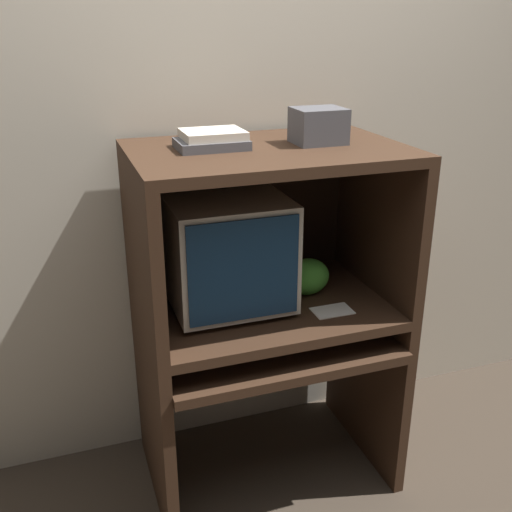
{
  "coord_description": "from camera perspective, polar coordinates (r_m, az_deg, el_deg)",
  "views": [
    {
      "loc": [
        -0.68,
        -1.53,
        1.71
      ],
      "look_at": [
        -0.04,
        0.31,
        0.93
      ],
      "focal_mm": 42.0,
      "sensor_mm": 36.0,
      "label": 1
    }
  ],
  "objects": [
    {
      "name": "desk_base",
      "position": [
        2.33,
        1.27,
        -12.37
      ],
      "size": [
        0.91,
        0.64,
        0.63
      ],
      "color": "#382316",
      "rests_on": "ground_plane"
    },
    {
      "name": "desk_monitor_shelf",
      "position": [
        2.2,
        1.03,
        -5.08
      ],
      "size": [
        0.91,
        0.61,
        0.12
      ],
      "color": "#382316",
      "rests_on": "desk_base"
    },
    {
      "name": "paper_card",
      "position": [
        2.14,
        7.27,
        -5.2
      ],
      "size": [
        0.14,
        0.09,
        0.0
      ],
      "color": "white",
      "rests_on": "desk_monitor_shelf"
    },
    {
      "name": "hutch_upper",
      "position": [
        2.07,
        0.8,
        5.35
      ],
      "size": [
        0.91,
        0.61,
        0.57
      ],
      "color": "#382316",
      "rests_on": "desk_monitor_shelf"
    },
    {
      "name": "crt_monitor",
      "position": [
        2.11,
        -3.0,
        0.72
      ],
      "size": [
        0.41,
        0.45,
        0.4
      ],
      "color": "beige",
      "rests_on": "desk_monitor_shelf"
    },
    {
      "name": "storage_box",
      "position": [
        2.06,
        5.97,
        12.23
      ],
      "size": [
        0.17,
        0.14,
        0.12
      ],
      "color": "#4C4C51",
      "rests_on": "hutch_upper"
    },
    {
      "name": "wall_back",
      "position": [
        2.34,
        -2.02,
        11.67
      ],
      "size": [
        6.0,
        0.06,
        2.6
      ],
      "color": "beige",
      "rests_on": "ground_plane"
    },
    {
      "name": "mouse",
      "position": [
        2.22,
        5.95,
        -6.97
      ],
      "size": [
        0.08,
        0.05,
        0.03
      ],
      "color": "black",
      "rests_on": "desk_base"
    },
    {
      "name": "book_stack",
      "position": [
        1.98,
        -4.21,
        10.99
      ],
      "size": [
        0.23,
        0.17,
        0.06
      ],
      "color": "#4C4C51",
      "rests_on": "hutch_upper"
    },
    {
      "name": "snack_bag",
      "position": [
        2.23,
        4.91,
        -1.97
      ],
      "size": [
        0.17,
        0.13,
        0.14
      ],
      "color": "green",
      "rests_on": "desk_monitor_shelf"
    },
    {
      "name": "keyboard",
      "position": [
        2.12,
        -0.67,
        -8.48
      ],
      "size": [
        0.43,
        0.14,
        0.03
      ],
      "color": "#2D2D30",
      "rests_on": "desk_base"
    }
  ]
}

